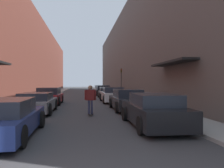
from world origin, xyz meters
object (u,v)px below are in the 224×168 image
object	(u,v)px
parked_car_right_0	(153,110)
skateboarder	(90,97)
traffic_light	(121,79)
parked_car_left_1	(37,103)
parked_car_right_3	(107,93)
parked_car_right_1	(127,100)
parked_car_right_2	(113,95)
parked_car_right_4	(103,90)
parked_car_left_2	(50,96)
parked_car_right_5	(100,89)
parked_car_left_0	(5,119)

from	to	relation	value
parked_car_right_0	skateboarder	bearing A→B (deg)	125.85
skateboarder	traffic_light	distance (m)	14.37
parked_car_left_1	skateboarder	xyz separation A→B (m)	(3.01, -1.36, 0.40)
parked_car_right_3	traffic_light	distance (m)	2.56
parked_car_right_1	parked_car_right_3	world-z (taller)	parked_car_right_1
parked_car_right_2	parked_car_right_4	xyz separation A→B (m)	(0.14, 10.93, -0.01)
parked_car_left_2	parked_car_right_5	size ratio (longest dim) A/B	0.96
parked_car_right_0	parked_car_right_1	size ratio (longest dim) A/B	1.02
parked_car_left_0	parked_car_right_0	xyz separation A→B (m)	(5.22, 1.02, 0.04)
traffic_light	parked_car_right_4	bearing A→B (deg)	110.07
parked_car_left_0	traffic_light	distance (m)	19.37
parked_car_right_5	skateboarder	world-z (taller)	skateboarder
parked_car_left_0	parked_car_right_2	size ratio (longest dim) A/B	0.95
parked_car_right_0	traffic_light	size ratio (longest dim) A/B	1.40
parked_car_right_2	parked_car_left_1	bearing A→B (deg)	-130.29
parked_car_left_0	parked_car_right_2	xyz separation A→B (m)	(5.08, 11.82, 0.07)
parked_car_left_1	parked_car_left_0	bearing A→B (deg)	-88.45
skateboarder	parked_car_right_0	bearing A→B (deg)	-54.15
parked_car_right_1	parked_car_right_5	world-z (taller)	parked_car_right_5
parked_car_left_2	traffic_light	bearing A→B (deg)	45.78
skateboarder	parked_car_left_1	bearing A→B (deg)	155.73
parked_car_right_0	parked_car_right_1	xyz separation A→B (m)	(0.01, 5.20, 0.00)
parked_car_left_2	parked_car_right_1	distance (m)	7.00
parked_car_right_3	parked_car_left_0	bearing A→B (deg)	-106.98
parked_car_left_1	parked_car_right_0	distance (m)	7.09
parked_car_left_2	parked_car_right_0	size ratio (longest dim) A/B	0.93
parked_car_left_0	skateboarder	xyz separation A→B (m)	(2.86, 4.29, 0.39)
parked_car_right_2	parked_car_right_3	bearing A→B (deg)	88.81
parked_car_left_2	parked_car_right_2	distance (m)	5.39
parked_car_left_2	parked_car_right_0	xyz separation A→B (m)	(5.40, -9.65, -0.01)
skateboarder	traffic_light	bearing A→B (deg)	73.36
parked_car_left_1	parked_car_right_2	bearing A→B (deg)	49.71
parked_car_right_1	parked_car_right_2	bearing A→B (deg)	91.50
parked_car_right_3	traffic_light	xyz separation A→B (m)	(1.77, 1.01, 1.55)
parked_car_right_5	traffic_light	size ratio (longest dim) A/B	1.35
parked_car_right_3	parked_car_right_0	bearing A→B (deg)	-89.90
parked_car_right_2	parked_car_right_5	distance (m)	15.76
parked_car_right_0	traffic_light	bearing A→B (deg)	84.15
parked_car_right_1	parked_car_right_3	size ratio (longest dim) A/B	1.02
parked_car_right_1	parked_car_right_5	bearing A→B (deg)	90.06
parked_car_right_0	parked_car_right_1	distance (m)	5.20
parked_car_right_0	parked_car_right_4	xyz separation A→B (m)	(0.01, 21.73, 0.01)
parked_car_right_2	parked_car_right_5	world-z (taller)	parked_car_right_2
parked_car_left_0	parked_car_right_3	size ratio (longest dim) A/B	1.03
skateboarder	parked_car_right_1	bearing A→B (deg)	39.25
parked_car_left_2	parked_car_right_5	world-z (taller)	parked_car_left_2
parked_car_left_1	parked_car_right_4	xyz separation A→B (m)	(5.38, 17.10, 0.07)
parked_car_right_3	parked_car_left_2	bearing A→B (deg)	-130.32
parked_car_right_3	traffic_light	bearing A→B (deg)	29.72
parked_car_right_0	parked_car_left_1	bearing A→B (deg)	139.27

